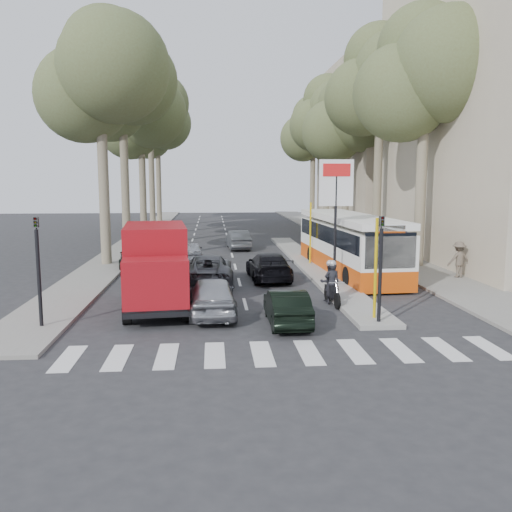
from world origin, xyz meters
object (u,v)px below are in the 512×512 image
at_px(red_truck, 156,265).
at_px(city_bus, 349,242).
at_px(dark_hatchback, 287,307).
at_px(motorcycle, 331,283).
at_px(silver_hatchback, 212,296).

relative_size(red_truck, city_bus, 0.52).
bearing_deg(dark_hatchback, red_truck, -29.95).
bearing_deg(motorcycle, silver_hatchback, -165.14).
height_order(red_truck, city_bus, red_truck).
distance_m(silver_hatchback, motorcycle, 4.77).
bearing_deg(city_bus, silver_hatchback, -133.08).
height_order(dark_hatchback, red_truck, red_truck).
relative_size(silver_hatchback, motorcycle, 2.01).
bearing_deg(red_truck, motorcycle, -3.49).
relative_size(silver_hatchback, city_bus, 0.36).
height_order(city_bus, motorcycle, city_bus).
xyz_separation_m(silver_hatchback, dark_hatchback, (2.45, -1.37, -0.11)).
distance_m(dark_hatchback, city_bus, 10.69).
xyz_separation_m(dark_hatchback, city_bus, (4.51, 9.64, 0.99)).
xyz_separation_m(silver_hatchback, city_bus, (6.95, 8.27, 0.88)).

